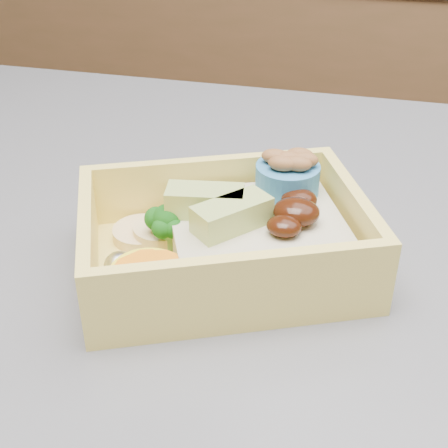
# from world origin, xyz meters

# --- Properties ---
(bento_box) EXTENTS (0.20, 0.18, 0.06)m
(bento_box) POSITION_xyz_m (0.19, 0.00, 0.94)
(bento_box) COLOR #FADF67
(bento_box) RESTS_ON island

